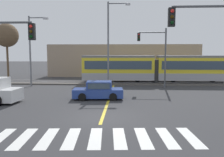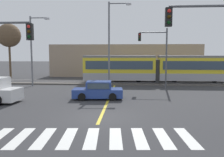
{
  "view_description": "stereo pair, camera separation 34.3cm",
  "coord_description": "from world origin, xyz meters",
  "px_view_note": "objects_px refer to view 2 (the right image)",
  "views": [
    {
      "loc": [
        1.32,
        -13.93,
        3.87
      ],
      "look_at": [
        0.18,
        7.42,
        1.6
      ],
      "focal_mm": 38.0,
      "sensor_mm": 36.0,
      "label": 1
    },
    {
      "loc": [
        1.66,
        -13.91,
        3.87
      ],
      "look_at": [
        0.18,
        7.42,
        1.6
      ],
      "focal_mm": 38.0,
      "sensor_mm": 36.0,
      "label": 2
    }
  ],
  "objects_px": {
    "traffic_light_far_right": "(157,49)",
    "street_lamp_west": "(33,47)",
    "light_rail_tram": "(157,68)",
    "sedan_crossing": "(98,91)",
    "street_lamp_centre": "(111,39)",
    "bare_tree_far_west": "(9,36)",
    "traffic_light_near_right": "(217,44)"
  },
  "relations": [
    {
      "from": "traffic_light_far_right",
      "to": "street_lamp_west",
      "type": "distance_m",
      "value": 14.39
    },
    {
      "from": "bare_tree_far_west",
      "to": "sedan_crossing",
      "type": "bearing_deg",
      "value": -45.43
    },
    {
      "from": "sedan_crossing",
      "to": "street_lamp_centre",
      "type": "xyz_separation_m",
      "value": [
        0.59,
        7.26,
        4.75
      ]
    },
    {
      "from": "traffic_light_near_right",
      "to": "sedan_crossing",
      "type": "bearing_deg",
      "value": 130.58
    },
    {
      "from": "light_rail_tram",
      "to": "bare_tree_far_west",
      "type": "xyz_separation_m",
      "value": [
        -22.15,
        5.67,
        4.56
      ]
    },
    {
      "from": "light_rail_tram",
      "to": "bare_tree_far_west",
      "type": "distance_m",
      "value": 23.32
    },
    {
      "from": "traffic_light_near_right",
      "to": "bare_tree_far_west",
      "type": "distance_m",
      "value": 33.36
    },
    {
      "from": "street_lamp_centre",
      "to": "sedan_crossing",
      "type": "bearing_deg",
      "value": -94.62
    },
    {
      "from": "light_rail_tram",
      "to": "sedan_crossing",
      "type": "relative_size",
      "value": 4.29
    },
    {
      "from": "light_rail_tram",
      "to": "traffic_light_near_right",
      "type": "height_order",
      "value": "traffic_light_near_right"
    },
    {
      "from": "street_lamp_west",
      "to": "light_rail_tram",
      "type": "bearing_deg",
      "value": 11.91
    },
    {
      "from": "sedan_crossing",
      "to": "traffic_light_far_right",
      "type": "relative_size",
      "value": 0.65
    },
    {
      "from": "sedan_crossing",
      "to": "light_rail_tram",
      "type": "bearing_deg",
      "value": 59.86
    },
    {
      "from": "traffic_light_near_right",
      "to": "street_lamp_west",
      "type": "distance_m",
      "value": 21.82
    },
    {
      "from": "light_rail_tram",
      "to": "street_lamp_west",
      "type": "xyz_separation_m",
      "value": [
        -14.74,
        -3.11,
        2.62
      ]
    },
    {
      "from": "light_rail_tram",
      "to": "street_lamp_west",
      "type": "height_order",
      "value": "street_lamp_west"
    },
    {
      "from": "street_lamp_centre",
      "to": "bare_tree_far_west",
      "type": "bearing_deg",
      "value": 151.54
    },
    {
      "from": "street_lamp_centre",
      "to": "street_lamp_west",
      "type": "bearing_deg",
      "value": 178.64
    },
    {
      "from": "traffic_light_far_right",
      "to": "traffic_light_near_right",
      "type": "distance_m",
      "value": 15.06
    },
    {
      "from": "traffic_light_far_right",
      "to": "street_lamp_west",
      "type": "relative_size",
      "value": 0.82
    },
    {
      "from": "light_rail_tram",
      "to": "street_lamp_centre",
      "type": "distance_m",
      "value": 7.32
    },
    {
      "from": "street_lamp_centre",
      "to": "bare_tree_far_west",
      "type": "xyz_separation_m",
      "value": [
        -16.59,
        8.99,
        1.16
      ]
    },
    {
      "from": "traffic_light_near_right",
      "to": "bare_tree_far_west",
      "type": "bearing_deg",
      "value": 133.31
    },
    {
      "from": "traffic_light_far_right",
      "to": "street_lamp_centre",
      "type": "relative_size",
      "value": 0.69
    },
    {
      "from": "light_rail_tram",
      "to": "street_lamp_centre",
      "type": "xyz_separation_m",
      "value": [
        -5.56,
        -3.33,
        3.4
      ]
    },
    {
      "from": "traffic_light_near_right",
      "to": "street_lamp_west",
      "type": "relative_size",
      "value": 0.82
    },
    {
      "from": "light_rail_tram",
      "to": "traffic_light_near_right",
      "type": "xyz_separation_m",
      "value": [
        0.68,
        -18.55,
        2.29
      ]
    },
    {
      "from": "traffic_light_far_right",
      "to": "street_lamp_west",
      "type": "xyz_separation_m",
      "value": [
        -14.38,
        0.41,
        0.35
      ]
    },
    {
      "from": "street_lamp_west",
      "to": "street_lamp_centre",
      "type": "distance_m",
      "value": 9.22
    },
    {
      "from": "traffic_light_far_right",
      "to": "street_lamp_west",
      "type": "bearing_deg",
      "value": 178.35
    },
    {
      "from": "traffic_light_near_right",
      "to": "street_lamp_west",
      "type": "bearing_deg",
      "value": 134.96
    },
    {
      "from": "traffic_light_near_right",
      "to": "bare_tree_far_west",
      "type": "height_order",
      "value": "bare_tree_far_west"
    }
  ]
}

